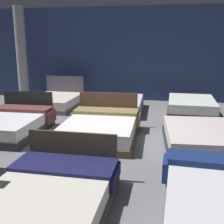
# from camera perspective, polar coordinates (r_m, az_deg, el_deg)

# --- Properties ---
(ground_plane) EXTENTS (18.00, 18.00, 0.02)m
(ground_plane) POSITION_cam_1_polar(r_m,az_deg,el_deg) (6.49, -2.38, -5.50)
(ground_plane) COLOR slate
(showroom_back_wall) EXTENTS (18.00, 0.06, 3.50)m
(showroom_back_wall) POSITION_cam_1_polar(r_m,az_deg,el_deg) (10.81, 3.09, 11.74)
(showroom_back_wall) COLOR navy
(showroom_back_wall) RESTS_ON ground_plane
(bed_1) EXTENTS (1.60, 2.05, 0.78)m
(bed_1) POSITION_cam_1_polar(r_m,az_deg,el_deg) (3.89, -12.63, -16.45)
(bed_1) COLOR brown
(bed_1) RESTS_ON ground_plane
(bed_3) EXTENTS (1.60, 2.10, 0.89)m
(bed_3) POSITION_cam_1_polar(r_m,az_deg,el_deg) (7.19, -19.92, -2.36)
(bed_3) COLOR black
(bed_3) RESTS_ON ground_plane
(bed_4) EXTENTS (1.73, 2.19, 0.90)m
(bed_4) POSITION_cam_1_polar(r_m,az_deg,el_deg) (6.46, -2.27, -3.30)
(bed_4) COLOR brown
(bed_4) RESTS_ON ground_plane
(bed_5) EXTENTS (1.72, 2.18, 0.39)m
(bed_5) POSITION_cam_1_polar(r_m,az_deg,el_deg) (6.26, 18.18, -4.98)
(bed_5) COLOR black
(bed_5) RESTS_ON ground_plane
(bed_6) EXTENTS (1.58, 2.07, 0.98)m
(bed_6) POSITION_cam_1_polar(r_m,az_deg,el_deg) (9.75, -11.55, 2.12)
(bed_6) COLOR #55535D
(bed_6) RESTS_ON ground_plane
(bed_7) EXTENTS (1.46, 2.17, 0.41)m
(bed_7) POSITION_cam_1_polar(r_m,az_deg,el_deg) (9.00, 1.64, 1.39)
(bed_7) COLOR #545B5B
(bed_7) RESTS_ON ground_plane
(bed_8) EXTENTS (1.52, 2.12, 0.46)m
(bed_8) POSITION_cam_1_polar(r_m,az_deg,el_deg) (9.05, 15.94, 1.11)
(bed_8) COLOR black
(bed_8) RESTS_ON ground_plane
(support_pillar) EXTENTS (0.39, 0.39, 3.50)m
(support_pillar) POSITION_cam_1_polar(r_m,az_deg,el_deg) (11.31, -18.07, 11.19)
(support_pillar) COLOR #99999E
(support_pillar) RESTS_ON ground_plane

